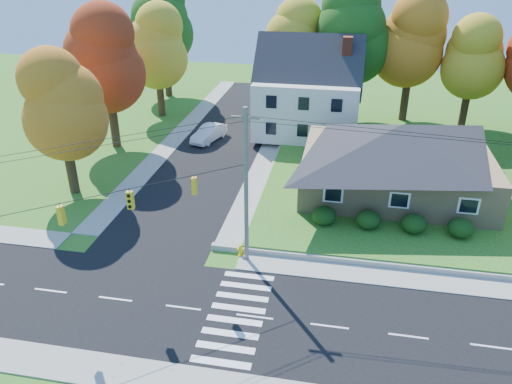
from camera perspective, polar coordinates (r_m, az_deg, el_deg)
ground at (r=27.62m, az=-0.16°, el=-14.09°), size 120.00×120.00×0.00m
road_main at (r=27.61m, az=-0.16°, el=-14.08°), size 90.00×8.00×0.02m
road_cross at (r=51.29m, az=-3.51°, el=6.15°), size 8.00×44.00×0.02m
sidewalk_north at (r=31.48m, az=1.57°, el=-8.16°), size 90.00×2.00×0.08m
lawn at (r=46.07m, az=21.13°, el=2.15°), size 30.00×30.00×0.50m
ranch_house at (r=39.60m, az=15.79°, el=3.79°), size 14.60×10.60×5.40m
colonial_house at (r=50.49m, az=5.97°, el=11.18°), size 10.40×8.40×9.60m
hedge_row at (r=34.90m, az=15.16°, el=-3.27°), size 10.70×1.70×1.27m
traffic_infrastructure at (r=25.72m, az=0.07°, el=-3.39°), size 38.10×10.66×10.00m
tree_lot_0 at (r=55.68m, az=4.58°, el=16.64°), size 6.72×6.72×12.51m
tree_lot_1 at (r=54.16m, az=11.12°, el=17.36°), size 7.84×7.84×14.60m
tree_lot_2 at (r=55.58m, az=17.50°, el=16.22°), size 7.28×7.28×13.56m
tree_lot_3 at (r=55.82m, az=23.68°, el=13.90°), size 6.16×6.16×11.47m
tree_west_0 at (r=40.17m, az=-21.53°, el=9.18°), size 6.16×6.16×11.47m
tree_west_1 at (r=48.78m, az=-16.83°, el=14.35°), size 7.28×7.28×13.56m
tree_west_2 at (r=57.44m, az=-11.34°, el=16.03°), size 6.72×6.72×12.51m
tree_west_3 at (r=65.31m, az=-10.55°, el=18.52°), size 7.84×7.84×14.60m
white_car at (r=50.55m, az=-5.39°, el=6.71°), size 2.93×4.96×1.54m
fire_hydrant at (r=32.08m, az=-1.77°, el=-6.70°), size 0.44×0.35×0.78m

